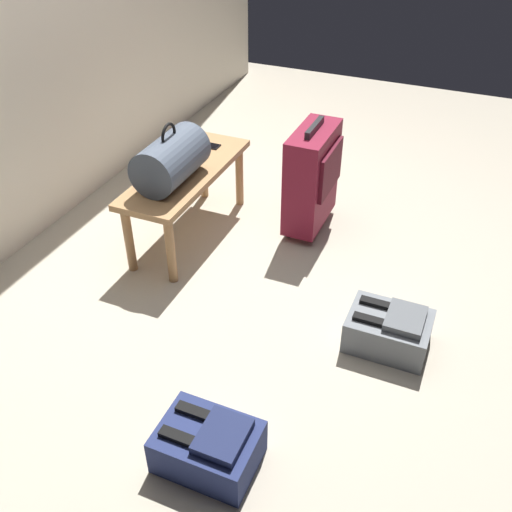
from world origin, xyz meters
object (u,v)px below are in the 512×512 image
Objects in this scene: duffel_bag_slate at (171,159)px; cell_phone at (208,145)px; backpack_navy at (209,446)px; backpack_grey at (389,330)px; suitcase_upright_burgundy at (312,177)px; bench at (187,180)px.

cell_phone is at bearing 2.69° from duffel_bag_slate.
backpack_grey is at bearing -28.60° from backpack_navy.
suitcase_upright_burgundy is at bearing 39.21° from backpack_grey.
bench is 0.73m from suitcase_upright_burgundy.
backpack_grey is at bearing -120.62° from cell_phone.
cell_phone is 0.21× the size of suitcase_upright_burgundy.
backpack_grey is (0.90, -0.49, 0.00)m from backpack_navy.
duffel_bag_slate reaches higher than backpack_grey.
duffel_bag_slate is 1.16× the size of backpack_navy.
backpack_navy is (-1.70, -0.84, -0.35)m from cell_phone.
duffel_bag_slate is 3.06× the size of cell_phone.
backpack_navy is at bearing -153.52° from cell_phone.
backpack_navy is 1.03m from backpack_grey.
bench is 1.62m from backpack_navy.
cell_phone is (0.32, 0.02, 0.07)m from bench.
suitcase_upright_burgundy reaches higher than backpack_navy.
bench is 2.63× the size of backpack_navy.
duffel_bag_slate is (-0.15, 0.00, 0.20)m from bench.
duffel_bag_slate is 1.44m from backpack_grey.
backpack_navy is at bearing 151.40° from backpack_grey.
backpack_navy is (-1.73, -0.18, -0.25)m from suitcase_upright_burgundy.
bench is at bearing 70.38° from backpack_grey.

